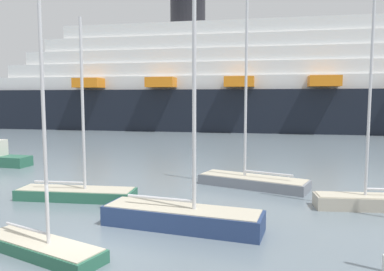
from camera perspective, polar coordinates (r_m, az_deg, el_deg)
The scene contains 7 objects.
ground_plane at distance 14.45m, azimuth -15.65°, elevation -16.33°, with size 600.00×600.00×0.00m, color slate.
sailboat_2 at distance 23.10m, azimuth 9.20°, elevation -6.46°, with size 6.84×3.77×11.96m.
sailboat_3 at distance 20.41m, azimuth 26.01°, elevation -8.62°, with size 5.74×2.00×10.37m.
sailboat_4 at distance 14.40m, azimuth -21.98°, elevation -14.82°, with size 5.24×2.80×9.41m.
sailboat_5 at distance 15.87m, azimuth -1.52°, elevation -11.92°, with size 6.83×2.37×10.76m.
sailboat_6 at distance 21.04m, azimuth -17.19°, elevation -8.06°, with size 6.40×2.22×9.46m.
cruise_ship at distance 66.33m, azimuth 18.20°, elevation 7.42°, with size 122.00×22.46×23.69m.
Camera 1 is at (6.54, -11.71, 5.38)m, focal length 35.07 mm.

